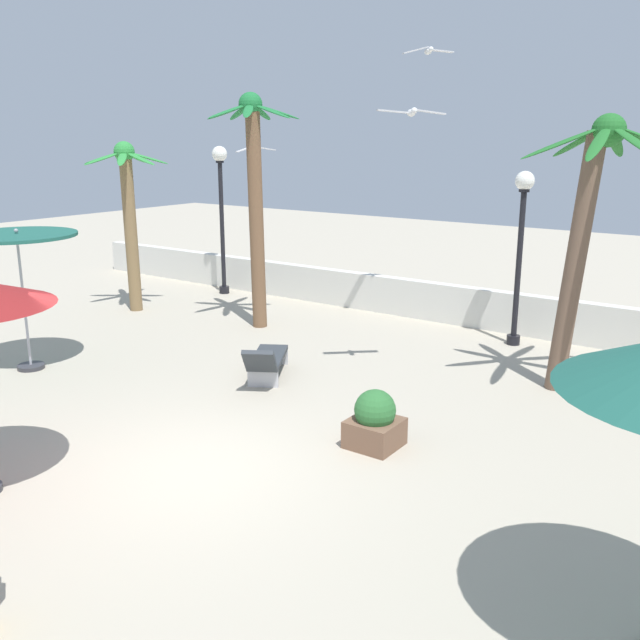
{
  "coord_description": "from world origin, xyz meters",
  "views": [
    {
      "loc": [
        6.42,
        -5.85,
        4.32
      ],
      "look_at": [
        0.0,
        3.19,
        1.4
      ],
      "focal_mm": 39.18,
      "sensor_mm": 36.0,
      "label": 1
    }
  ],
  "objects_px": {
    "patio_umbrella_1": "(18,246)",
    "palm_tree_1": "(587,219)",
    "palm_tree_0": "(255,186)",
    "seagull_1": "(428,51)",
    "palm_tree_3": "(129,205)",
    "seagull_2": "(256,149)",
    "lamp_post_1": "(521,235)",
    "lounge_chair_0": "(266,360)",
    "planter": "(375,421)",
    "lamp_post_0": "(221,197)",
    "seagull_0": "(412,112)"
  },
  "relations": [
    {
      "from": "patio_umbrella_1",
      "to": "palm_tree_1",
      "type": "relative_size",
      "value": 0.58
    },
    {
      "from": "palm_tree_0",
      "to": "palm_tree_1",
      "type": "distance_m",
      "value": 7.31
    },
    {
      "from": "seagull_1",
      "to": "palm_tree_3",
      "type": "bearing_deg",
      "value": -161.85
    },
    {
      "from": "seagull_1",
      "to": "seagull_2",
      "type": "relative_size",
      "value": 0.73
    },
    {
      "from": "palm_tree_0",
      "to": "palm_tree_3",
      "type": "distance_m",
      "value": 3.68
    },
    {
      "from": "lamp_post_1",
      "to": "lounge_chair_0",
      "type": "bearing_deg",
      "value": -120.85
    },
    {
      "from": "patio_umbrella_1",
      "to": "planter",
      "type": "relative_size",
      "value": 3.17
    },
    {
      "from": "lounge_chair_0",
      "to": "seagull_2",
      "type": "bearing_deg",
      "value": 131.22
    },
    {
      "from": "lamp_post_0",
      "to": "seagull_1",
      "type": "bearing_deg",
      "value": -4.49
    },
    {
      "from": "seagull_0",
      "to": "seagull_1",
      "type": "bearing_deg",
      "value": 113.31
    },
    {
      "from": "lamp_post_0",
      "to": "palm_tree_1",
      "type": "bearing_deg",
      "value": -12.67
    },
    {
      "from": "palm_tree_1",
      "to": "lamp_post_0",
      "type": "height_order",
      "value": "palm_tree_1"
    },
    {
      "from": "patio_umbrella_1",
      "to": "seagull_2",
      "type": "distance_m",
      "value": 8.18
    },
    {
      "from": "seagull_2",
      "to": "patio_umbrella_1",
      "type": "bearing_deg",
      "value": -82.83
    },
    {
      "from": "seagull_2",
      "to": "palm_tree_1",
      "type": "bearing_deg",
      "value": -18.06
    },
    {
      "from": "patio_umbrella_1",
      "to": "lamp_post_1",
      "type": "relative_size",
      "value": 0.74
    },
    {
      "from": "patio_umbrella_1",
      "to": "seagull_0",
      "type": "bearing_deg",
      "value": 27.82
    },
    {
      "from": "palm_tree_1",
      "to": "palm_tree_0",
      "type": "bearing_deg",
      "value": 178.64
    },
    {
      "from": "palm_tree_1",
      "to": "lamp_post_0",
      "type": "xyz_separation_m",
      "value": [
        -10.38,
        2.33,
        -0.29
      ]
    },
    {
      "from": "patio_umbrella_1",
      "to": "lamp_post_1",
      "type": "xyz_separation_m",
      "value": [
        6.98,
        6.95,
        -0.02
      ]
    },
    {
      "from": "palm_tree_0",
      "to": "seagull_2",
      "type": "bearing_deg",
      "value": 129.72
    },
    {
      "from": "seagull_0",
      "to": "palm_tree_0",
      "type": "bearing_deg",
      "value": 161.33
    },
    {
      "from": "palm_tree_3",
      "to": "seagull_0",
      "type": "bearing_deg",
      "value": -6.76
    },
    {
      "from": "palm_tree_1",
      "to": "palm_tree_3",
      "type": "bearing_deg",
      "value": -177.64
    },
    {
      "from": "lounge_chair_0",
      "to": "seagull_1",
      "type": "bearing_deg",
      "value": 80.08
    },
    {
      "from": "lamp_post_0",
      "to": "lounge_chair_0",
      "type": "height_order",
      "value": "lamp_post_0"
    },
    {
      "from": "palm_tree_0",
      "to": "lounge_chair_0",
      "type": "xyz_separation_m",
      "value": [
        2.59,
        -2.79,
        -2.86
      ]
    },
    {
      "from": "palm_tree_1",
      "to": "seagull_1",
      "type": "xyz_separation_m",
      "value": [
        -3.94,
        1.83,
        3.03
      ]
    },
    {
      "from": "seagull_2",
      "to": "lamp_post_1",
      "type": "bearing_deg",
      "value": -7.23
    },
    {
      "from": "palm_tree_1",
      "to": "seagull_1",
      "type": "relative_size",
      "value": 5.22
    },
    {
      "from": "seagull_1",
      "to": "seagull_2",
      "type": "distance_m",
      "value": 6.37
    },
    {
      "from": "seagull_0",
      "to": "seagull_1",
      "type": "relative_size",
      "value": 1.03
    },
    {
      "from": "palm_tree_3",
      "to": "lamp_post_0",
      "type": "distance_m",
      "value": 2.83
    },
    {
      "from": "palm_tree_3",
      "to": "patio_umbrella_1",
      "type": "bearing_deg",
      "value": -64.35
    },
    {
      "from": "palm_tree_3",
      "to": "lounge_chair_0",
      "type": "distance_m",
      "value": 6.93
    },
    {
      "from": "lamp_post_0",
      "to": "planter",
      "type": "distance_m",
      "value": 10.99
    },
    {
      "from": "palm_tree_3",
      "to": "palm_tree_1",
      "type": "bearing_deg",
      "value": 2.36
    },
    {
      "from": "palm_tree_0",
      "to": "seagull_0",
      "type": "bearing_deg",
      "value": -18.67
    },
    {
      "from": "palm_tree_0",
      "to": "seagull_2",
      "type": "distance_m",
      "value": 4.01
    },
    {
      "from": "patio_umbrella_1",
      "to": "palm_tree_1",
      "type": "height_order",
      "value": "palm_tree_1"
    },
    {
      "from": "seagull_1",
      "to": "palm_tree_1",
      "type": "bearing_deg",
      "value": -24.89
    },
    {
      "from": "patio_umbrella_1",
      "to": "planter",
      "type": "xyz_separation_m",
      "value": [
        7.18,
        0.85,
        -1.99
      ]
    },
    {
      "from": "palm_tree_0",
      "to": "seagull_0",
      "type": "distance_m",
      "value": 5.24
    },
    {
      "from": "palm_tree_1",
      "to": "lounge_chair_0",
      "type": "bearing_deg",
      "value": -150.96
    },
    {
      "from": "patio_umbrella_1",
      "to": "palm_tree_0",
      "type": "bearing_deg",
      "value": 72.91
    },
    {
      "from": "patio_umbrella_1",
      "to": "lounge_chair_0",
      "type": "distance_m",
      "value": 5.03
    },
    {
      "from": "seagull_0",
      "to": "seagull_2",
      "type": "relative_size",
      "value": 0.75
    },
    {
      "from": "lamp_post_1",
      "to": "seagull_1",
      "type": "distance_m",
      "value": 4.24
    },
    {
      "from": "lounge_chair_0",
      "to": "seagull_1",
      "type": "height_order",
      "value": "seagull_1"
    },
    {
      "from": "palm_tree_3",
      "to": "planter",
      "type": "distance_m",
      "value": 10.13
    }
  ]
}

